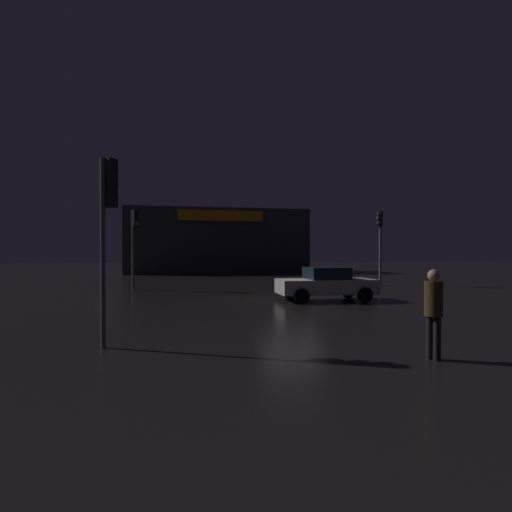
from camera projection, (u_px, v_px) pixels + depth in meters
ground_plane at (291, 301)px, 18.58m from camera, size 120.00×120.00×0.00m
store_building at (215, 241)px, 43.55m from camera, size 16.84×7.34×5.96m
traffic_signal_main at (380, 234)px, 26.80m from camera, size 0.43×0.41×4.42m
traffic_signal_opposite at (108, 202)px, 9.67m from camera, size 0.41×0.43×4.04m
traffic_signal_cross_left at (134, 234)px, 23.86m from camera, size 0.42×0.42×4.22m
car_near at (326, 284)px, 18.65m from camera, size 4.06×2.15×1.39m
pedestrian at (433, 307)px, 8.53m from camera, size 0.43×0.43×1.72m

